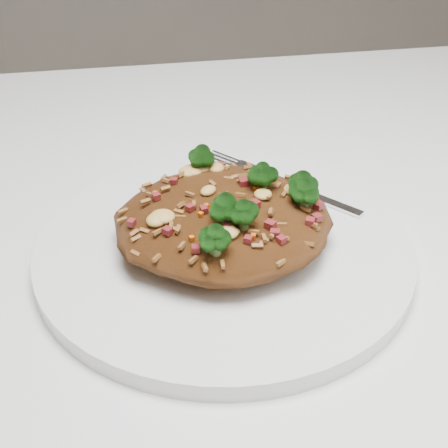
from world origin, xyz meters
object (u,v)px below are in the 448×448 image
(dining_table, at_px, (160,329))
(fried_rice, at_px, (226,212))
(plate, at_px, (224,248))
(fork, at_px, (286,185))

(dining_table, height_order, fried_rice, fried_rice)
(dining_table, distance_m, plate, 0.11)
(fried_rice, bearing_deg, plate, 157.75)
(plate, distance_m, fried_rice, 0.03)
(fried_rice, bearing_deg, dining_table, 157.99)
(plate, distance_m, fork, 0.09)
(dining_table, xyz_separation_m, fork, (0.12, 0.05, 0.11))
(fork, bearing_deg, plate, -85.73)
(dining_table, xyz_separation_m, plate, (0.05, -0.02, 0.10))
(dining_table, distance_m, fork, 0.17)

